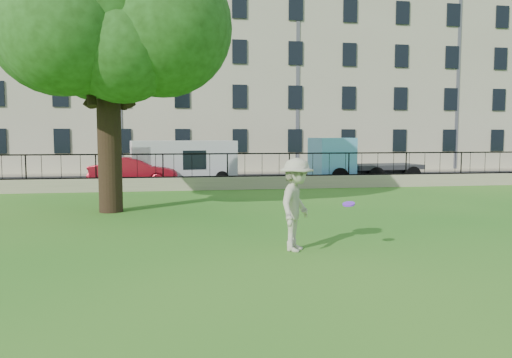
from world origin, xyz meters
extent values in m
plane|color=#1F6C19|center=(0.00, 0.00, 0.00)|extent=(120.00, 120.00, 0.00)
cube|color=gray|center=(0.00, 12.00, 0.30)|extent=(50.00, 0.40, 0.60)
cube|color=black|center=(0.00, 12.00, 0.63)|extent=(50.00, 0.05, 0.06)
cube|color=black|center=(0.00, 12.00, 1.70)|extent=(50.00, 0.05, 0.06)
cube|color=black|center=(0.00, 16.70, 0.01)|extent=(60.00, 9.00, 0.01)
cube|color=gray|center=(0.00, 21.90, 0.06)|extent=(60.00, 1.40, 0.12)
cube|color=beige|center=(0.00, 27.60, 6.50)|extent=(56.00, 10.00, 13.00)
cylinder|color=black|center=(-4.58, 5.73, 2.14)|extent=(0.78, 0.78, 4.27)
sphere|color=#1F4412|center=(-4.58, 5.73, 6.69)|extent=(5.95, 5.95, 5.95)
sphere|color=#1F4412|center=(-2.78, 4.93, 5.99)|extent=(4.46, 4.46, 4.46)
sphere|color=#1F4412|center=(-6.18, 6.53, 6.29)|extent=(4.82, 4.82, 4.82)
imported|color=#B5B093|center=(0.22, -0.79, 1.03)|extent=(1.33, 1.54, 2.07)
cylinder|color=#7E2AEF|center=(1.30, -1.16, 1.07)|extent=(0.30, 0.31, 0.12)
imported|color=#B31626|center=(-4.50, 14.40, 0.72)|extent=(4.50, 1.93, 1.44)
cube|color=silver|center=(-2.00, 15.40, 1.14)|extent=(5.67, 2.85, 2.28)
cube|color=#62B7E7|center=(7.71, 14.40, 1.22)|extent=(6.01, 2.75, 2.43)
camera|label=1|loc=(-2.40, -11.45, 2.56)|focal=35.00mm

